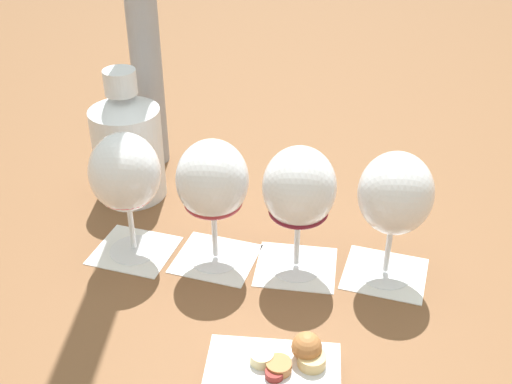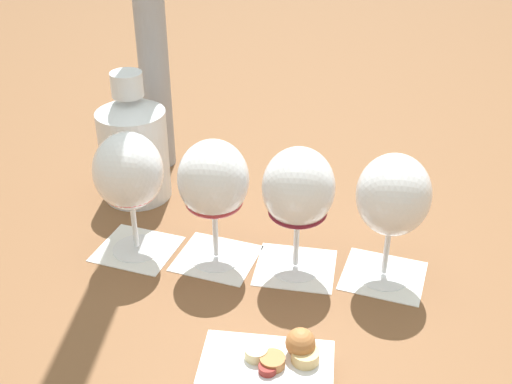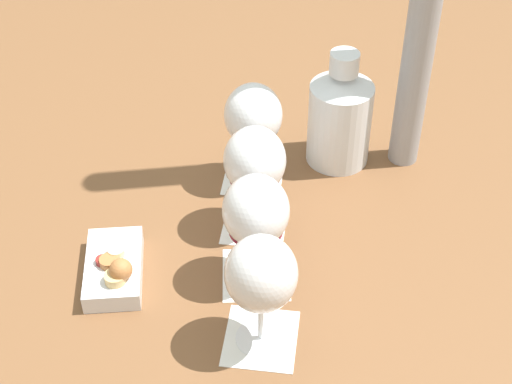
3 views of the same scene
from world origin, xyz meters
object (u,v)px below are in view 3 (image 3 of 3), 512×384
wine_glass_3 (261,278)px  ceramic_vase (340,115)px  wine_glass_2 (256,215)px  snack_dish (114,268)px  wine_glass_0 (253,119)px  wine_glass_1 (255,164)px

wine_glass_3 → ceramic_vase: size_ratio=0.86×
wine_glass_2 → ceramic_vase: size_ratio=0.86×
snack_dish → ceramic_vase: bearing=106.6°
wine_glass_0 → wine_glass_1: bearing=-21.7°
wine_glass_2 → wine_glass_3: bearing=-19.7°
wine_glass_3 → ceramic_vase: (-0.32, 0.29, -0.03)m
wine_glass_3 → snack_dish: (-0.19, -0.16, -0.10)m
ceramic_vase → wine_glass_1: bearing=-63.0°
wine_glass_0 → snack_dish: (0.14, -0.28, -0.10)m
wine_glass_0 → ceramic_vase: ceramic_vase is taller
wine_glass_1 → wine_glass_2: same height
wine_glass_3 → ceramic_vase: ceramic_vase is taller
wine_glass_2 → ceramic_vase: bearing=130.5°
wine_glass_2 → snack_dish: bearing=-111.5°
wine_glass_1 → snack_dish: wine_glass_1 is taller
wine_glass_1 → wine_glass_0: bearing=158.3°
ceramic_vase → wine_glass_2: bearing=-49.5°
wine_glass_0 → wine_glass_3: 0.36m
wine_glass_1 → wine_glass_2: bearing=-22.0°
wine_glass_0 → wine_glass_3: size_ratio=1.00×
wine_glass_2 → wine_glass_1: bearing=158.0°
wine_glass_3 → snack_dish: wine_glass_3 is taller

